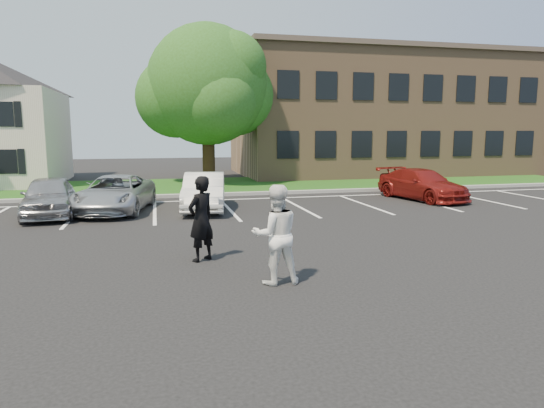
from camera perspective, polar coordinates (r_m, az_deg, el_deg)
The scene contains 12 objects.
ground_plane at distance 11.03m, azimuth 1.23°, elevation -7.20°, with size 90.00×90.00×0.00m, color black.
curb at distance 22.62m, azimuth -6.55°, elevation 1.12°, with size 40.00×0.30×0.15m, color gray.
grass_strip at distance 26.57m, azimuth -7.61°, elevation 2.14°, with size 44.00×8.00×0.08m, color #214612.
stall_lines at distance 19.88m, azimuth -1.45°, elevation -0.06°, with size 34.00×5.36×0.01m.
office_building at distance 36.35m, azimuth 14.06°, elevation 10.19°, with size 22.40×10.40×8.30m.
tree at distance 27.79m, azimuth -7.46°, elevation 13.39°, with size 7.80×7.20×8.80m.
man_black_suit at distance 11.30m, azimuth -8.34°, elevation -1.73°, with size 0.72×0.48×1.99m, color black.
man_white_shirt at distance 9.52m, azimuth 0.44°, elevation -3.62°, with size 0.96×0.75×1.97m, color white.
car_silver_west at distance 18.85m, azimuth -24.74°, elevation 0.83°, with size 1.67×4.16×1.42m, color #A7A6AB.
car_silver_minivan at distance 19.04m, azimuth -17.95°, elevation 1.17°, with size 2.24×4.85×1.35m, color #B4B7BC.
car_white_sedan at distance 18.67m, azimuth -7.97°, elevation 1.46°, with size 1.49×4.28×1.41m, color white.
car_red_compact at distance 22.29m, azimuth 17.23°, elevation 2.21°, with size 1.87×4.60×1.33m, color maroon.
Camera 1 is at (-2.71, -10.26, 3.01)m, focal length 32.00 mm.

